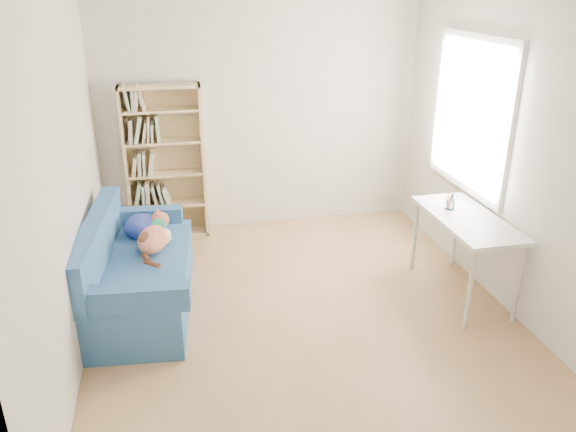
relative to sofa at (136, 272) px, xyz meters
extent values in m
plane|color=#9A7145|center=(1.37, -0.41, -0.32)|extent=(4.00, 4.00, 0.00)
cube|color=silver|center=(1.37, 1.59, 0.98)|extent=(3.50, 0.04, 2.60)
cube|color=silver|center=(1.37, -2.41, 0.98)|extent=(3.50, 0.04, 2.60)
cube|color=silver|center=(-0.38, -0.41, 0.98)|extent=(0.04, 4.00, 2.60)
cube|color=silver|center=(3.12, -0.41, 0.98)|extent=(0.04, 4.00, 2.60)
cube|color=white|center=(3.11, 0.19, 1.18)|extent=(0.01, 1.20, 1.30)
cube|color=navy|center=(0.03, -0.02, -0.11)|extent=(0.94, 1.75, 0.42)
cube|color=navy|center=(-0.29, -0.02, 0.31)|extent=(0.30, 1.69, 0.41)
cube|color=navy|center=(0.03, 0.75, 0.20)|extent=(0.81, 0.22, 0.19)
cube|color=navy|center=(0.03, -0.79, 0.20)|extent=(0.81, 0.22, 0.19)
cube|color=navy|center=(0.05, -0.02, 0.12)|extent=(0.92, 1.61, 0.05)
ellipsoid|color=#2D3D92|center=(0.05, 0.46, 0.22)|extent=(0.31, 0.34, 0.23)
ellipsoid|color=#A22B12|center=(0.16, 0.12, 0.24)|extent=(0.31, 0.49, 0.19)
ellipsoid|color=silver|center=(0.22, 0.25, 0.22)|extent=(0.17, 0.22, 0.12)
ellipsoid|color=#371B0F|center=(0.12, 0.06, 0.28)|extent=(0.18, 0.25, 0.09)
sphere|color=#A22B12|center=(0.18, 0.45, 0.28)|extent=(0.17, 0.17, 0.17)
cone|color=#A22B12|center=(0.16, 0.49, 0.36)|extent=(0.07, 0.08, 0.08)
cone|color=#A22B12|center=(0.16, 0.41, 0.36)|extent=(0.07, 0.08, 0.08)
cylinder|color=#27C783|center=(0.17, 0.37, 0.26)|extent=(0.13, 0.06, 0.13)
cylinder|color=#371B0F|center=(0.14, -0.15, 0.20)|extent=(0.08, 0.19, 0.06)
cube|color=tan|center=(-0.10, 1.44, 0.51)|extent=(0.03, 0.26, 1.66)
cube|color=tan|center=(0.70, 1.44, 0.51)|extent=(0.03, 0.26, 1.66)
cube|color=tan|center=(0.30, 1.44, 1.33)|extent=(0.83, 0.26, 0.03)
cube|color=tan|center=(0.30, 1.44, -0.30)|extent=(0.83, 0.26, 0.03)
cube|color=tan|center=(0.30, 1.56, 0.51)|extent=(0.83, 0.02, 1.66)
cube|color=white|center=(2.83, -0.41, 0.41)|extent=(0.53, 1.16, 0.04)
cylinder|color=silver|center=(3.05, 0.12, 0.04)|extent=(0.04, 0.04, 0.71)
cylinder|color=silver|center=(3.05, -0.94, 0.04)|extent=(0.04, 0.04, 0.71)
cylinder|color=silver|center=(2.61, 0.12, 0.04)|extent=(0.04, 0.04, 0.71)
cylinder|color=silver|center=(2.61, -0.94, 0.04)|extent=(0.04, 0.04, 0.71)
cylinder|color=white|center=(2.76, -0.20, 0.48)|extent=(0.08, 0.08, 0.10)
camera|label=1|loc=(0.39, -4.44, 2.30)|focal=35.00mm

